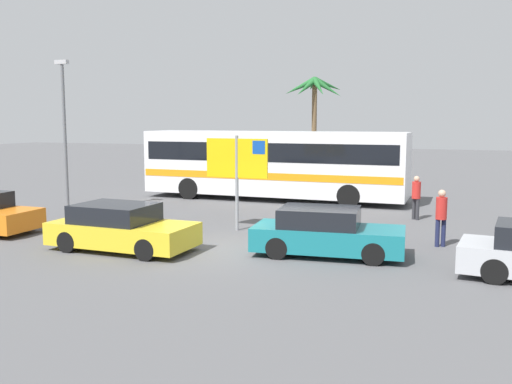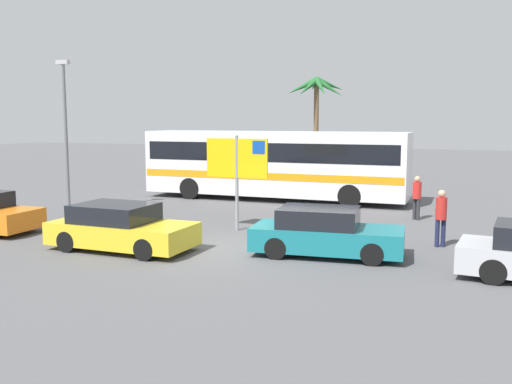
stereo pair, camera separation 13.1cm
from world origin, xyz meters
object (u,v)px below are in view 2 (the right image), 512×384
at_px(ferry_sign, 238,162).
at_px(car_teal, 325,233).
at_px(car_yellow, 120,228).
at_px(pedestrian_by_bus, 417,194).
at_px(bus_front_coach, 274,162).
at_px(pedestrian_near_sign, 441,213).

xyz_separation_m(ferry_sign, car_teal, (3.61, -2.46, -1.69)).
distance_m(car_teal, car_yellow, 5.84).
bearing_deg(pedestrian_by_bus, ferry_sign, -12.97).
distance_m(bus_front_coach, car_yellow, 11.34).
bearing_deg(car_yellow, car_teal, 15.24).
bearing_deg(bus_front_coach, car_teal, -63.57).
relative_size(pedestrian_by_bus, pedestrian_near_sign, 0.97).
bearing_deg(car_teal, pedestrian_near_sign, 32.31).
bearing_deg(car_yellow, bus_front_coach, 87.46).
bearing_deg(car_teal, car_yellow, -171.58).
relative_size(bus_front_coach, ferry_sign, 3.82).
bearing_deg(bus_front_coach, ferry_sign, -80.13).
bearing_deg(pedestrian_by_bus, pedestrian_near_sign, 52.69).
relative_size(car_teal, pedestrian_near_sign, 2.50).
distance_m(bus_front_coach, pedestrian_by_bus, 7.46).
relative_size(bus_front_coach, pedestrian_by_bus, 7.44).
bearing_deg(bus_front_coach, pedestrian_near_sign, -44.24).
bearing_deg(ferry_sign, pedestrian_near_sign, -0.55).
bearing_deg(bus_front_coach, pedestrian_by_bus, -25.08).
distance_m(ferry_sign, car_teal, 4.68).
relative_size(ferry_sign, car_yellow, 0.76).
bearing_deg(car_yellow, pedestrian_by_bus, 48.67).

